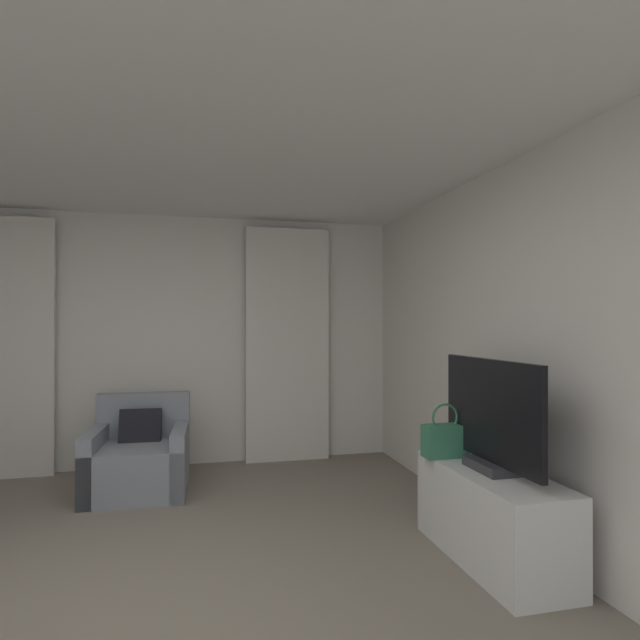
# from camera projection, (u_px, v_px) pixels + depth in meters

# --- Properties ---
(ground_plane) EXTENTS (12.00, 12.00, 0.00)m
(ground_plane) POSITION_uv_depth(u_px,v_px,m) (112.00, 633.00, 2.50)
(ground_plane) COLOR gray
(wall_window) EXTENTS (5.12, 0.06, 2.60)m
(wall_window) POSITION_uv_depth(u_px,v_px,m) (155.00, 340.00, 5.45)
(wall_window) COLOR silver
(wall_window) RESTS_ON ground
(wall_right) EXTENTS (0.06, 6.12, 2.60)m
(wall_right) POSITION_uv_depth(u_px,v_px,m) (566.00, 353.00, 3.12)
(wall_right) COLOR silver
(wall_right) RESTS_ON ground
(ceiling) EXTENTS (5.12, 6.12, 0.06)m
(ceiling) POSITION_uv_depth(u_px,v_px,m) (114.00, 84.00, 2.52)
(ceiling) COLOR white
(ceiling) RESTS_ON wall_left
(curtain_left_panel) EXTENTS (0.90, 0.06, 2.50)m
(curtain_left_panel) POSITION_uv_depth(u_px,v_px,m) (3.00, 347.00, 5.00)
(curtain_left_panel) COLOR silver
(curtain_left_panel) RESTS_ON ground
(curtain_right_panel) EXTENTS (0.90, 0.06, 2.50)m
(curtain_right_panel) POSITION_uv_depth(u_px,v_px,m) (288.00, 344.00, 5.66)
(curtain_right_panel) COLOR silver
(curtain_right_panel) RESTS_ON ground
(armchair) EXTENTS (0.86, 0.88, 0.82)m
(armchair) POSITION_uv_depth(u_px,v_px,m) (139.00, 459.00, 4.61)
(armchair) COLOR gray
(armchair) RESTS_ON ground
(tv_console) EXTENTS (0.46, 1.17, 0.56)m
(tv_console) POSITION_uv_depth(u_px,v_px,m) (491.00, 516.00, 3.26)
(tv_console) COLOR white
(tv_console) RESTS_ON ground
(tv_flatscreen) EXTENTS (0.20, 1.03, 0.69)m
(tv_flatscreen) POSITION_uv_depth(u_px,v_px,m) (491.00, 418.00, 3.27)
(tv_flatscreen) COLOR #333338
(tv_flatscreen) RESTS_ON tv_console
(handbag_primary) EXTENTS (0.30, 0.14, 0.37)m
(handbag_primary) POSITION_uv_depth(u_px,v_px,m) (445.00, 439.00, 3.60)
(handbag_primary) COLOR #387F5B
(handbag_primary) RESTS_ON tv_console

